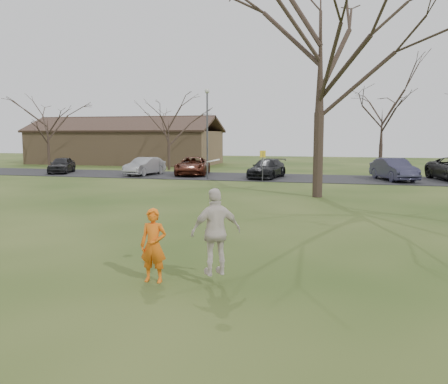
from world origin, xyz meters
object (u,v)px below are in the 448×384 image
at_px(big_tree, 321,54).
at_px(building, 125,146).
at_px(player_defender, 153,245).
at_px(lamp_post, 207,122).
at_px(car_2, 193,166).
at_px(car_1, 145,166).
at_px(car_5, 394,169).
at_px(car_0, 62,165).
at_px(catching_play, 216,232).
at_px(car_3, 267,169).

bearing_deg(big_tree, building, 133.73).
distance_m(player_defender, big_tree, 16.15).
relative_size(player_defender, lamp_post, 0.25).
height_order(car_2, building, building).
distance_m(car_1, car_5, 18.20).
xyz_separation_m(player_defender, car_1, (-11.07, 24.14, -0.07)).
bearing_deg(car_0, car_5, -18.11).
xyz_separation_m(car_1, lamp_post, (5.65, -1.95, 3.26)).
height_order(car_0, catching_play, catching_play).
relative_size(player_defender, car_5, 0.34).
height_order(car_1, car_3, car_1).
bearing_deg(building, player_defender, -62.74).
distance_m(car_5, catching_play, 25.01).
relative_size(car_2, lamp_post, 0.79).
height_order(catching_play, lamp_post, lamp_post).
bearing_deg(car_0, lamp_post, -27.39).
distance_m(player_defender, building, 42.41).
distance_m(player_defender, car_0, 30.36).
bearing_deg(car_5, lamp_post, 170.23).
xyz_separation_m(catching_play, big_tree, (1.23, 14.60, 5.86)).
height_order(lamp_post, big_tree, big_tree).
height_order(player_defender, car_1, player_defender).
xyz_separation_m(lamp_post, big_tree, (8.00, -7.50, 3.03)).
bearing_deg(big_tree, car_3, 113.52).
distance_m(player_defender, car_5, 25.43).
distance_m(car_2, car_3, 6.08).
xyz_separation_m(car_5, lamp_post, (-12.55, -2.23, 3.18)).
bearing_deg(car_2, car_5, -13.30).
relative_size(car_1, car_3, 0.89).
height_order(building, big_tree, big_tree).
bearing_deg(big_tree, car_1, 145.29).
bearing_deg(car_2, car_0, 174.86).
height_order(player_defender, car_2, player_defender).
relative_size(car_2, big_tree, 0.36).
distance_m(car_1, lamp_post, 6.81).
bearing_deg(lamp_post, player_defender, -76.28).
distance_m(car_5, big_tree, 12.40).
relative_size(player_defender, catching_play, 0.66).
relative_size(car_1, building, 0.20).
xyz_separation_m(car_0, big_tree, (20.95, -9.49, 6.30)).
relative_size(lamp_post, big_tree, 0.45).
bearing_deg(car_3, car_2, 178.21).
xyz_separation_m(player_defender, big_tree, (2.58, 14.68, 6.21)).
distance_m(car_3, car_5, 8.65).
bearing_deg(car_2, player_defender, -83.74).
xyz_separation_m(car_0, car_2, (10.86, 0.99, 0.04)).
xyz_separation_m(car_2, car_5, (14.64, -0.75, 0.06)).
xyz_separation_m(car_0, car_3, (16.85, -0.08, 0.01)).
height_order(car_2, catching_play, catching_play).
bearing_deg(lamp_post, car_5, 10.07).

